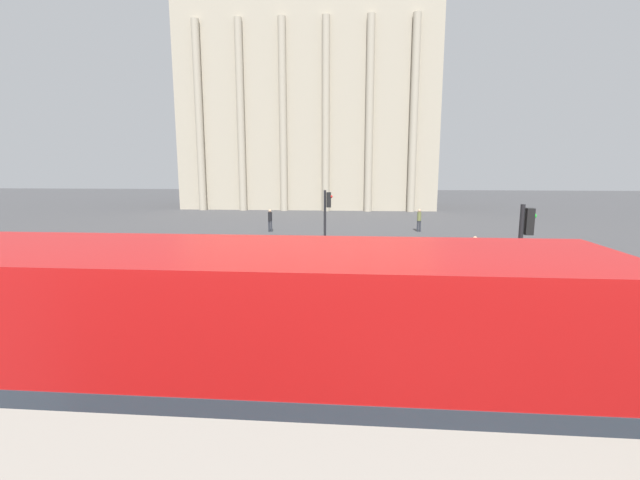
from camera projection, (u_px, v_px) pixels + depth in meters
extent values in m
cylinder|color=black|center=(471.00, 446.00, 7.09)|extent=(1.01, 0.22, 1.01)
cylinder|color=black|center=(18.00, 423.00, 7.73)|extent=(1.01, 0.22, 1.01)
cube|color=#B71414|center=(209.00, 434.00, 6.08)|extent=(10.82, 2.43, 1.63)
cube|color=#2D3842|center=(206.00, 366.00, 5.91)|extent=(10.60, 2.46, 0.45)
cube|color=#B71414|center=(203.00, 301.00, 5.75)|extent=(10.82, 2.43, 1.43)
cube|color=#A39984|center=(310.00, 108.00, 55.82)|extent=(31.30, 12.66, 25.74)
cylinder|color=#A39984|center=(199.00, 118.00, 50.49)|extent=(0.90, 0.90, 21.88)
cylinder|color=#A39984|center=(241.00, 117.00, 50.09)|extent=(0.90, 0.90, 21.88)
cylinder|color=#A39984|center=(283.00, 117.00, 49.68)|extent=(0.90, 0.90, 21.88)
cylinder|color=#A39984|center=(326.00, 116.00, 49.28)|extent=(0.90, 0.90, 21.88)
cylinder|color=#A39984|center=(369.00, 116.00, 48.87)|extent=(0.90, 0.90, 21.88)
cylinder|color=#A39984|center=(414.00, 116.00, 48.47)|extent=(0.90, 0.90, 21.88)
cylinder|color=black|center=(517.00, 281.00, 11.47)|extent=(0.12, 0.12, 4.13)
cube|color=black|center=(529.00, 221.00, 11.18)|extent=(0.20, 0.24, 0.70)
sphere|color=green|center=(534.00, 216.00, 11.15)|extent=(0.14, 0.14, 0.14)
cylinder|color=black|center=(325.00, 233.00, 20.25)|extent=(0.12, 0.12, 4.04)
cube|color=black|center=(329.00, 200.00, 19.98)|extent=(0.20, 0.24, 0.70)
sphere|color=red|center=(331.00, 197.00, 19.94)|extent=(0.14, 0.14, 0.14)
cylinder|color=#282B33|center=(418.00, 226.00, 34.43)|extent=(0.14, 0.14, 0.88)
cylinder|color=#282B33|center=(420.00, 226.00, 34.42)|extent=(0.14, 0.14, 0.88)
cylinder|color=#606638|center=(419.00, 216.00, 34.29)|extent=(0.32, 0.32, 0.70)
sphere|color=tan|center=(419.00, 211.00, 34.22)|extent=(0.24, 0.24, 0.24)
cylinder|color=#282B33|center=(472.00, 260.00, 22.07)|extent=(0.14, 0.14, 0.78)
cylinder|color=#282B33|center=(476.00, 260.00, 22.06)|extent=(0.14, 0.14, 0.78)
cylinder|color=slate|center=(475.00, 246.00, 21.95)|extent=(0.32, 0.32, 0.62)
sphere|color=tan|center=(475.00, 238.00, 21.88)|extent=(0.21, 0.21, 0.21)
cylinder|color=#282B33|center=(269.00, 226.00, 34.38)|extent=(0.14, 0.14, 0.88)
cylinder|color=#282B33|center=(271.00, 226.00, 34.36)|extent=(0.14, 0.14, 0.88)
cylinder|color=black|center=(270.00, 217.00, 34.24)|extent=(0.32, 0.32, 0.69)
sphere|color=tan|center=(270.00, 211.00, 34.16)|extent=(0.24, 0.24, 0.24)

